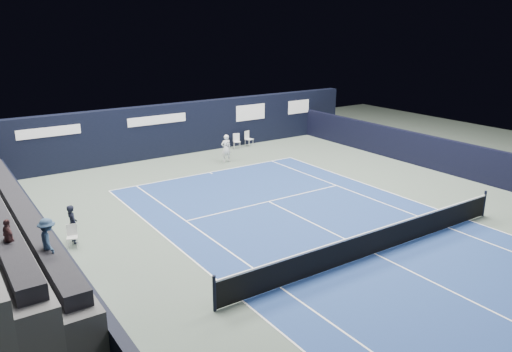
{
  "coord_description": "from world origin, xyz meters",
  "views": [
    {
      "loc": [
        -12.28,
        -10.76,
        7.72
      ],
      "look_at": [
        -0.64,
        6.47,
        1.3
      ],
      "focal_mm": 35.0,
      "sensor_mm": 36.0,
      "label": 1
    }
  ],
  "objects": [
    {
      "name": "enclosure_wall_right",
      "position": [
        10.5,
        6.0,
        0.9
      ],
      "size": [
        0.3,
        22.0,
        1.8
      ],
      "primitive_type": "cube",
      "color": "black",
      "rests_on": "ground"
    },
    {
      "name": "tennis_net",
      "position": [
        0.0,
        0.0,
        0.51
      ],
      "size": [
        12.9,
        0.1,
        1.1
      ],
      "color": "black",
      "rests_on": "ground"
    },
    {
      "name": "folding_chair_back_b",
      "position": [
        5.04,
        15.79,
        0.56
      ],
      "size": [
        0.53,
        0.52,
        0.98
      ],
      "rotation": [
        0.0,
        0.0,
        0.28
      ],
      "color": "silver",
      "rests_on": "ground"
    },
    {
      "name": "back_sponsor_wall",
      "position": [
        0.01,
        16.5,
        1.55
      ],
      "size": [
        26.0,
        0.63,
        3.1
      ],
      "color": "black",
      "rests_on": "ground"
    },
    {
      "name": "court_markings",
      "position": [
        0.0,
        0.0,
        0.01
      ],
      "size": [
        11.03,
        23.83,
        0.0
      ],
      "color": "white",
      "rests_on": "court_surface"
    },
    {
      "name": "ground",
      "position": [
        0.0,
        2.0,
        0.0
      ],
      "size": [
        48.0,
        48.0,
        0.0
      ],
      "primitive_type": "plane",
      "color": "#4B594F",
      "rests_on": "ground"
    },
    {
      "name": "side_barrier_left",
      "position": [
        -9.5,
        5.97,
        0.6
      ],
      "size": [
        0.33,
        22.0,
        1.2
      ],
      "color": "black",
      "rests_on": "ground"
    },
    {
      "name": "folding_chair_back_a",
      "position": [
        4.13,
        15.75,
        0.63
      ],
      "size": [
        0.53,
        0.55,
        0.94
      ],
      "rotation": [
        0.0,
        0.0,
        -0.37
      ],
      "color": "silver",
      "rests_on": "ground"
    },
    {
      "name": "line_judge",
      "position": [
        -8.42,
        6.84,
        0.73
      ],
      "size": [
        0.41,
        0.57,
        1.46
      ],
      "primitive_type": "imported",
      "rotation": [
        0.0,
        0.0,
        1.69
      ],
      "color": "black",
      "rests_on": "ground"
    },
    {
      "name": "line_judge_chair",
      "position": [
        -8.55,
        6.52,
        0.48
      ],
      "size": [
        0.46,
        0.46,
        0.84
      ],
      "rotation": [
        0.0,
        0.0,
        -0.32
      ],
      "color": "silver",
      "rests_on": "ground"
    },
    {
      "name": "tennis_player",
      "position": [
        1.86,
        13.24,
        0.8
      ],
      "size": [
        0.63,
        0.84,
        1.6
      ],
      "color": "white",
      "rests_on": "ground"
    },
    {
      "name": "court_surface",
      "position": [
        0.0,
        0.0,
        0.0
      ],
      "size": [
        10.97,
        23.77,
        0.01
      ],
      "primitive_type": "cube",
      "color": "navy",
      "rests_on": "ground"
    }
  ]
}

